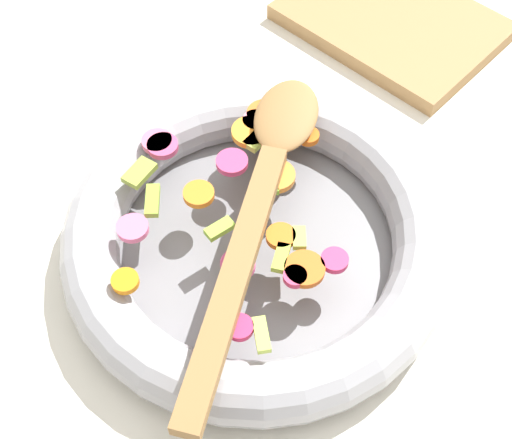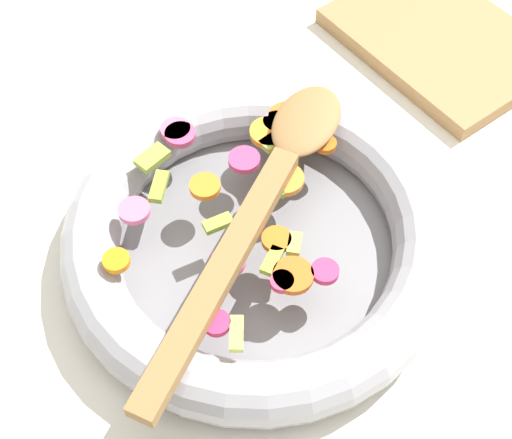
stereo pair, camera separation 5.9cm
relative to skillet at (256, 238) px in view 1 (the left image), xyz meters
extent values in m
plane|color=silver|center=(0.00, 0.00, -0.02)|extent=(4.00, 4.00, 0.00)
cylinder|color=slate|center=(0.00, 0.00, -0.02)|extent=(0.28, 0.28, 0.01)
torus|color=#9E9EA5|center=(0.00, 0.00, 0.00)|extent=(0.33, 0.33, 0.05)
cylinder|color=orange|center=(-0.05, -0.02, 0.03)|extent=(0.04, 0.04, 0.01)
cylinder|color=orange|center=(-0.03, 0.10, 0.03)|extent=(0.03, 0.03, 0.01)
cylinder|color=#DA5E1C|center=(0.06, -0.01, 0.03)|extent=(0.04, 0.04, 0.01)
cylinder|color=orange|center=(-0.07, 0.09, 0.03)|extent=(0.04, 0.04, 0.01)
cylinder|color=orange|center=(0.03, 0.00, 0.03)|extent=(0.03, 0.03, 0.01)
cylinder|color=orange|center=(-0.03, -0.11, 0.03)|extent=(0.03, 0.03, 0.01)
cylinder|color=orange|center=(-0.02, 0.04, 0.03)|extent=(0.04, 0.04, 0.01)
cylinder|color=orange|center=(-0.07, 0.07, 0.03)|extent=(0.04, 0.04, 0.01)
cube|color=#81BC33|center=(-0.02, 0.03, 0.03)|extent=(0.02, 0.02, 0.01)
cube|color=#BBD250|center=(-0.06, 0.06, 0.03)|extent=(0.02, 0.02, 0.01)
cube|color=#A0BB3B|center=(0.04, -0.02, 0.03)|extent=(0.02, 0.03, 0.01)
cube|color=#8AAC35|center=(-0.08, -0.05, 0.03)|extent=(0.03, 0.03, 0.01)
cube|color=#98C43D|center=(-0.01, -0.03, 0.03)|extent=(0.02, 0.03, 0.01)
cube|color=#BBD853|center=(0.08, -0.07, 0.03)|extent=(0.03, 0.03, 0.01)
cube|color=#97AD3F|center=(-0.11, -0.03, 0.03)|extent=(0.02, 0.03, 0.01)
cube|color=#A0BC4E|center=(0.04, 0.01, 0.03)|extent=(0.02, 0.02, 0.01)
cylinder|color=#D33E71|center=(-0.06, 0.03, 0.03)|extent=(0.04, 0.04, 0.01)
cylinder|color=#E86787|center=(-0.12, 0.00, 0.03)|extent=(0.04, 0.04, 0.01)
cylinder|color=#D9405F|center=(0.04, -0.08, 0.03)|extent=(0.03, 0.03, 0.01)
cylinder|color=#DB3063|center=(0.07, 0.01, 0.03)|extent=(0.03, 0.03, 0.01)
cylinder|color=#D04978|center=(-0.11, 0.00, 0.03)|extent=(0.03, 0.03, 0.01)
cylinder|color=pink|center=(-0.07, 0.08, 0.03)|extent=(0.03, 0.03, 0.01)
cylinder|color=#D34982|center=(0.02, -0.04, 0.03)|extent=(0.04, 0.04, 0.01)
cylinder|color=pink|center=(-0.07, -0.08, 0.03)|extent=(0.03, 0.03, 0.01)
cylinder|color=#D73A63|center=(0.06, -0.02, 0.03)|extent=(0.03, 0.03, 0.01)
cylinder|color=#DB2C60|center=(0.06, -0.08, 0.03)|extent=(0.03, 0.03, 0.01)
cube|color=olive|center=(0.03, -0.06, 0.04)|extent=(0.14, 0.23, 0.01)
ellipsoid|color=olive|center=(-0.05, 0.10, 0.04)|extent=(0.09, 0.11, 0.01)
cube|color=#9E7547|center=(-0.09, 0.32, -0.01)|extent=(0.22, 0.17, 0.02)
camera|label=1|loc=(0.23, -0.25, 0.51)|focal=50.00mm
camera|label=2|loc=(0.27, -0.20, 0.51)|focal=50.00mm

